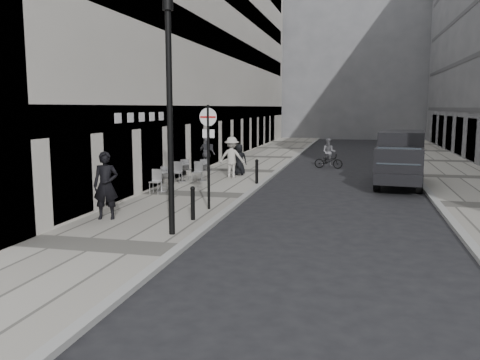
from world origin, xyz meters
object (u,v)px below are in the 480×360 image
object	(u,v)px
walking_man	(106,185)
sign_post	(208,143)
panel_van	(401,156)
lamppost	(170,106)
cyclist	(329,157)

from	to	relation	value
walking_man	sign_post	distance (m)	3.56
sign_post	panel_van	size ratio (longest dim) A/B	0.65
lamppost	panel_van	xyz separation A→B (m)	(6.62, 10.79, -2.16)
sign_post	cyclist	xyz separation A→B (m)	(3.18, 13.36, -1.65)
panel_van	cyclist	xyz separation A→B (m)	(-3.44, 6.03, -0.69)
lamppost	walking_man	bearing A→B (deg)	153.08
walking_man	panel_van	size ratio (longest dim) A/B	0.39
panel_van	lamppost	bearing A→B (deg)	-115.39
walking_man	cyclist	world-z (taller)	walking_man
walking_man	lamppost	distance (m)	3.74
sign_post	lamppost	world-z (taller)	lamppost
cyclist	panel_van	bearing A→B (deg)	-54.61
walking_man	cyclist	bearing A→B (deg)	54.73
panel_van	walking_man	bearing A→B (deg)	-128.02
panel_van	cyclist	bearing A→B (deg)	125.84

